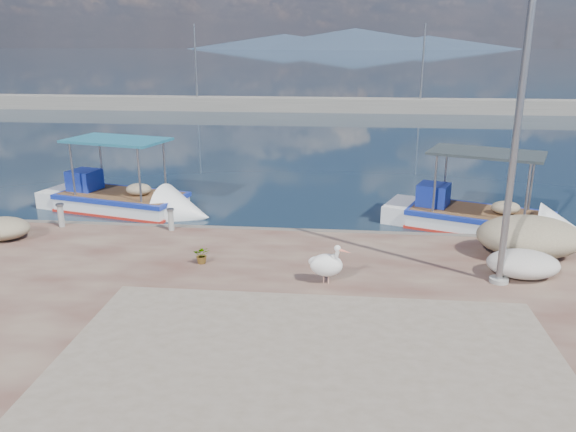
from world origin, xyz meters
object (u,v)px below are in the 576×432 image
Objects in this scene: boat_right at (477,222)px; lamp_post at (515,142)px; pelican at (327,265)px; boat_left at (121,203)px; bollard_near at (171,218)px.

lamp_post is at bearing -76.16° from boat_right.
lamp_post reaches higher than pelican.
boat_left is at bearing 162.69° from pelican.
bollard_near is at bearing -143.30° from boat_right.
boat_right is 7.72m from pelican.
bollard_near is (-9.53, -2.61, 0.63)m from boat_right.
bollard_near is (-4.77, 3.43, -0.10)m from pelican.
boat_right is at bearing 9.99° from boat_left.
lamp_post reaches higher than boat_left.
boat_left is 4.72m from bollard_near.
bollard_near is at bearing 168.90° from pelican.
lamp_post is (-0.73, -5.55, 3.56)m from boat_right.
boat_left is at bearing 130.31° from bollard_near.
pelican is 0.15× the size of lamp_post.
boat_right is at bearing 82.48° from lamp_post.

